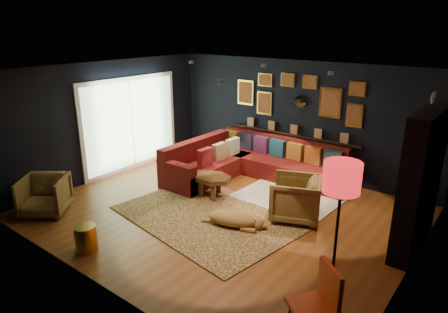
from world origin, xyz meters
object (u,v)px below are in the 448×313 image
Objects in this scene: sectional at (250,164)px; armchair_left at (44,194)px; orange_chair at (319,300)px; floor_lamp at (342,183)px; pouf at (219,166)px; dog at (233,216)px; armchair_right at (295,196)px; coffee_table at (212,180)px; gold_stool at (86,238)px.

armchair_left is (-1.94, -3.86, 0.07)m from sectional.
orange_chair is 0.55× the size of floor_lamp.
orange_chair reaches higher than sectional.
orange_chair is at bearing -39.87° from pouf.
floor_lamp is at bearing -30.81° from dog.
dog is (-0.70, -0.94, -0.23)m from armchair_right.
orange_chair reaches higher than coffee_table.
pouf is 0.67× the size of armchair_left.
coffee_table is 0.91× the size of orange_chair.
armchair_right is 0.73× the size of dog.
sectional is 3.59× the size of orange_chair.
armchair_right is at bearing 5.86° from coffee_table.
armchair_right is (1.80, -1.21, 0.11)m from sectional.
coffee_table is 3.14m from armchair_left.
floor_lamp is 1.47× the size of dog.
armchair_right is at bearing -3.84° from armchair_left.
dog is at bearing 56.42° from gold_stool.
armchair_left reaches higher than dog.
orange_chair is at bearing -47.38° from sectional.
gold_stool is (0.43, -3.85, 0.01)m from pouf.
sectional is 0.74m from pouf.
floor_lamp is at bearing -20.89° from coffee_table.
armchair_right is 2.98m from orange_chair.
armchair_left is 0.45× the size of floor_lamp.
dog is at bearing 168.01° from floor_lamp.
armchair_left is at bearing -169.46° from dog.
pouf is at bearing -132.36° from armchair_right.
sectional is at bearing 171.38° from orange_chair.
pouf is (-0.67, 1.08, -0.17)m from coffee_table.
coffee_table is 2.06× the size of gold_stool.
armchair_left is 5.36m from orange_chair.
sectional is 2.89× the size of dog.
coffee_table is at bearing 126.43° from dog.
floor_lamp reaches higher than armchair_right.
orange_chair is (4.08, -3.40, 0.36)m from pouf.
sectional is 5.05m from orange_chair.
pouf is 0.61× the size of armchair_right.
armchair_left is at bearing 170.03° from gold_stool.
armchair_left is (-1.95, -2.47, 0.03)m from coffee_table.
gold_stool is 2.41m from dog.
floor_lamp is (1.31, -1.37, 1.04)m from armchair_right.
gold_stool is at bearing -93.16° from sectional.
orange_chair reaches higher than armchair_left.
dog is (-2.31, 1.56, -0.36)m from orange_chair.
sectional reaches higher than gold_stool.
armchair_right is at bearing -20.10° from pouf.
sectional is at bearing 25.08° from pouf.
pouf is 0.45× the size of dog.
floor_lamp reaches higher than armchair_left.
pouf is at bearing 149.01° from floor_lamp.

